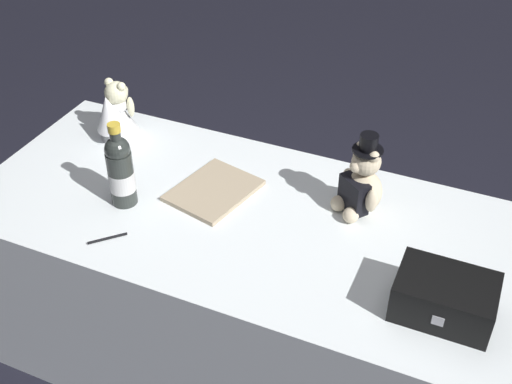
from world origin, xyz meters
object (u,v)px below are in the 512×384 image
(teddy_bear_groom, at_px, (361,184))
(signing_pen, at_px, (109,238))
(champagne_bottle, at_px, (120,170))
(guestbook, at_px, (214,190))
(teddy_bear_bride, at_px, (117,113))
(gift_case_black, at_px, (445,297))

(teddy_bear_groom, xyz_separation_m, signing_pen, (-0.66, -0.44, -0.10))
(champagne_bottle, bearing_deg, guestbook, 33.50)
(champagne_bottle, bearing_deg, teddy_bear_groom, 20.17)
(signing_pen, bearing_deg, teddy_bear_bride, 119.90)
(gift_case_black, relative_size, guestbook, 0.92)
(teddy_bear_bride, height_order, signing_pen, teddy_bear_bride)
(teddy_bear_groom, xyz_separation_m, teddy_bear_bride, (-0.96, 0.07, -0.00))
(gift_case_black, bearing_deg, teddy_bear_bride, 162.60)
(teddy_bear_groom, bearing_deg, signing_pen, -146.19)
(signing_pen, xyz_separation_m, guestbook, (0.19, 0.34, 0.00))
(champagne_bottle, xyz_separation_m, guestbook, (0.25, 0.16, -0.12))
(teddy_bear_groom, relative_size, guestbook, 1.00)
(teddy_bear_groom, relative_size, champagne_bottle, 0.96)
(gift_case_black, distance_m, guestbook, 0.84)
(champagne_bottle, distance_m, gift_case_black, 1.06)
(champagne_bottle, relative_size, signing_pen, 3.07)
(signing_pen, relative_size, guestbook, 0.34)
(teddy_bear_bride, bearing_deg, teddy_bear_groom, -4.08)
(guestbook, bearing_deg, champagne_bottle, -133.39)
(teddy_bear_groom, relative_size, teddy_bear_bride, 1.22)
(teddy_bear_groom, bearing_deg, gift_case_black, -45.28)
(teddy_bear_groom, height_order, champagne_bottle, champagne_bottle)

